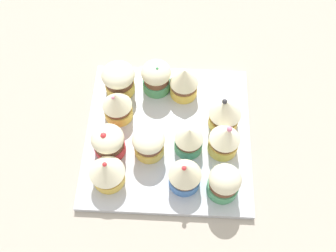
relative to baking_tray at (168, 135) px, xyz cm
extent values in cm
cube|color=#B2A899|center=(0.00, 0.00, -2.10)|extent=(180.00, 180.00, 3.00)
cube|color=silver|center=(0.00, 0.00, 0.00)|extent=(32.06, 32.06, 1.20)
cylinder|color=#EFC651|center=(-10.01, -10.38, 1.95)|extent=(6.02, 6.02, 2.70)
cylinder|color=brown|center=(-10.01, -10.38, 3.95)|extent=(5.73, 5.73, 1.30)
ellipsoid|color=#F4EDC6|center=(-10.01, -10.38, 5.71)|extent=(6.74, 6.74, 3.67)
cylinder|color=#EFC651|center=(-3.74, -10.01, 1.80)|extent=(5.60, 5.60, 2.40)
cylinder|color=brown|center=(-3.74, -10.01, 3.70)|extent=(5.06, 5.06, 1.40)
cone|color=#F4EDC6|center=(-3.74, -10.01, 6.14)|extent=(5.79, 5.79, 3.48)
sphere|color=pink|center=(-3.16, -10.35, 7.78)|extent=(0.64, 0.64, 0.64)
cylinder|color=#D1333D|center=(4.07, -10.80, 1.77)|extent=(5.86, 5.86, 2.35)
cylinder|color=brown|center=(4.07, -10.80, 3.53)|extent=(5.62, 5.62, 1.16)
ellipsoid|color=#F4EDC6|center=(4.07, -10.80, 5.18)|extent=(6.09, 6.09, 3.59)
sphere|color=red|center=(4.35, -11.26, 6.81)|extent=(1.14, 1.14, 1.14)
cylinder|color=#EFC651|center=(10.13, -10.28, 1.70)|extent=(5.80, 5.80, 2.20)
cylinder|color=brown|center=(10.13, -10.28, 3.45)|extent=(5.27, 5.27, 1.30)
cone|color=#F4EDC6|center=(10.13, -10.28, 5.73)|extent=(6.36, 6.36, 3.27)
sphere|color=red|center=(10.06, -10.29, 7.25)|extent=(0.81, 0.81, 0.81)
cylinder|color=#4C9E6B|center=(-10.93, -2.88, 1.87)|extent=(5.76, 5.76, 2.53)
cylinder|color=brown|center=(-10.93, -2.88, 3.86)|extent=(5.19, 5.19, 1.45)
ellipsoid|color=#F4EDC6|center=(-10.93, -2.88, 5.74)|extent=(6.09, 6.09, 3.86)
sphere|color=#4CB266|center=(-10.45, -2.60, 7.58)|extent=(0.61, 0.61, 0.61)
cylinder|color=#EFC651|center=(3.93, -3.36, 1.88)|extent=(5.63, 5.63, 2.56)
cylinder|color=brown|center=(3.93, -3.36, 3.74)|extent=(5.18, 5.18, 1.17)
ellipsoid|color=#F4EDC6|center=(3.93, -3.36, 5.28)|extent=(6.04, 6.04, 3.19)
cylinder|color=#EFC651|center=(-9.73, 2.76, 1.84)|extent=(5.55, 5.55, 2.48)
cylinder|color=brown|center=(-9.73, 2.76, 3.71)|extent=(5.26, 5.26, 1.27)
cone|color=#F4EDC6|center=(-9.73, 2.76, 6.32)|extent=(5.76, 5.76, 3.95)
cylinder|color=#4C9E6B|center=(2.89, 3.99, 1.89)|extent=(5.29, 5.29, 2.59)
cylinder|color=brown|center=(2.89, 3.99, 3.78)|extent=(4.82, 4.82, 1.18)
cone|color=#F4EDC6|center=(2.89, 3.99, 5.96)|extent=(5.32, 5.32, 3.18)
cylinder|color=#477AC6|center=(10.05, 3.44, 1.86)|extent=(5.68, 5.68, 2.51)
cylinder|color=brown|center=(10.05, 3.44, 3.75)|extent=(5.25, 5.25, 1.26)
cone|color=#F4EDC6|center=(10.05, 3.44, 6.26)|extent=(5.91, 5.91, 3.76)
sphere|color=red|center=(10.46, 3.16, 8.01)|extent=(0.82, 0.82, 0.82)
cylinder|color=#EFC651|center=(-2.84, 10.74, 1.76)|extent=(5.81, 5.81, 2.31)
cylinder|color=brown|center=(-2.84, 10.74, 3.66)|extent=(5.19, 5.19, 1.50)
cone|color=#F4EDC6|center=(-2.84, 10.74, 6.25)|extent=(6.24, 6.24, 3.68)
sphere|color=#333338|center=(-3.16, 10.25, 7.95)|extent=(0.98, 0.98, 0.98)
cylinder|color=#EFC651|center=(2.78, 10.52, 1.97)|extent=(5.62, 5.62, 2.74)
cylinder|color=brown|center=(2.78, 10.52, 3.98)|extent=(5.01, 5.01, 1.28)
cone|color=#F4EDC6|center=(2.78, 10.52, 6.12)|extent=(5.74, 5.74, 3.01)
sphere|color=pink|center=(2.33, 11.02, 7.47)|extent=(1.03, 1.03, 1.03)
cylinder|color=#4C9E6B|center=(11.15, 10.28, 1.93)|extent=(5.64, 5.64, 2.67)
cylinder|color=brown|center=(11.15, 10.28, 3.81)|extent=(5.14, 5.14, 1.09)
ellipsoid|color=#F4EDC6|center=(11.15, 10.28, 5.65)|extent=(5.66, 5.66, 4.33)
camera|label=1|loc=(36.85, 1.75, 68.11)|focal=42.00mm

